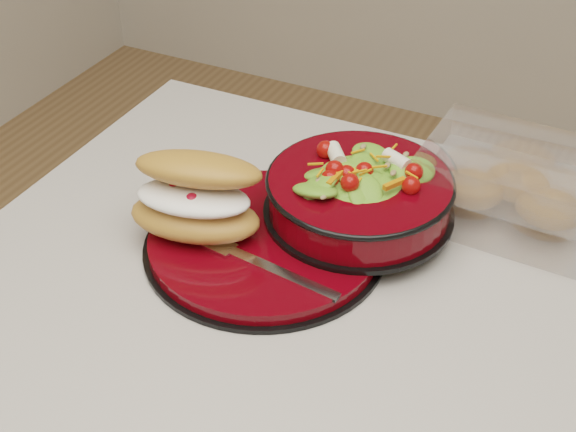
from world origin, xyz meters
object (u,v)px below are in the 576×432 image
at_px(salad_bowl, 360,189).
at_px(croissant, 196,197).
at_px(fork, 262,264).
at_px(pastry_box, 512,187).
at_px(dinner_plate, 265,242).

distance_m(salad_bowl, croissant, 0.19).
relative_size(fork, pastry_box, 0.85).
bearing_deg(salad_bowl, croissant, -145.01).
xyz_separation_m(salad_bowl, croissant, (-0.15, -0.11, 0.01)).
height_order(dinner_plate, fork, fork).
xyz_separation_m(fork, pastry_box, (0.21, 0.23, 0.02)).
distance_m(dinner_plate, croissant, 0.09).
distance_m(fork, pastry_box, 0.32).
bearing_deg(croissant, pastry_box, 20.73).
bearing_deg(dinner_plate, pastry_box, 37.89).
xyz_separation_m(dinner_plate, croissant, (-0.07, -0.02, 0.05)).
bearing_deg(salad_bowl, dinner_plate, -132.79).
bearing_deg(pastry_box, dinner_plate, -139.62).
bearing_deg(salad_bowl, fork, -113.39).
bearing_deg(croissant, fork, -28.59).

